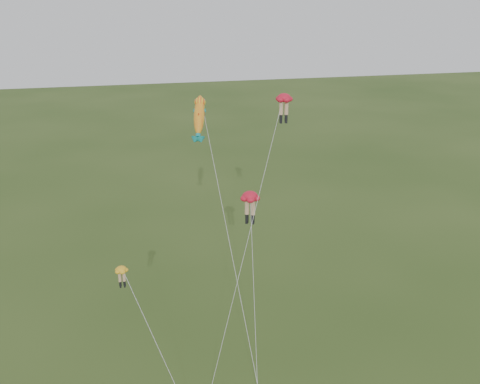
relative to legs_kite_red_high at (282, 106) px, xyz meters
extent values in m
ellipsoid|color=red|center=(0.16, 0.14, 0.61)|extent=(1.47, 1.47, 0.65)
cylinder|color=tan|center=(-0.04, 0.17, -0.17)|extent=(0.29, 0.29, 1.00)
cylinder|color=black|center=(-0.04, 0.17, -0.92)|extent=(0.23, 0.23, 0.50)
cube|color=black|center=(-0.04, 0.17, -1.24)|extent=(0.20, 0.31, 0.15)
cylinder|color=tan|center=(0.36, 0.12, -0.17)|extent=(0.29, 0.29, 1.00)
cylinder|color=black|center=(0.36, 0.12, -0.92)|extent=(0.23, 0.23, 0.50)
cube|color=black|center=(0.36, 0.12, -1.24)|extent=(0.20, 0.31, 0.15)
cylinder|color=silver|center=(-3.42, -3.09, -9.11)|extent=(7.20, 6.51, 20.08)
ellipsoid|color=red|center=(-2.44, -0.01, -6.90)|extent=(2.12, 2.12, 0.79)
cylinder|color=tan|center=(-2.66, 0.10, -7.82)|extent=(0.35, 0.35, 1.20)
cylinder|color=black|center=(-2.66, 0.10, -8.73)|extent=(0.27, 0.27, 0.60)
cube|color=black|center=(-2.66, 0.10, -9.11)|extent=(0.34, 0.40, 0.17)
cylinder|color=tan|center=(-2.23, -0.13, -7.82)|extent=(0.35, 0.35, 1.20)
cylinder|color=black|center=(-2.23, -0.13, -8.73)|extent=(0.27, 0.27, 0.60)
cube|color=black|center=(-2.23, -0.13, -9.11)|extent=(0.34, 0.40, 0.17)
cylinder|color=silver|center=(-3.15, -3.87, -12.83)|extent=(1.45, 7.74, 12.64)
ellipsoid|color=yellow|center=(-12.62, -3.52, -10.14)|extent=(0.99, 0.99, 0.48)
cylinder|color=tan|center=(-12.76, -3.51, -10.70)|extent=(0.21, 0.21, 0.73)
cylinder|color=black|center=(-12.76, -3.51, -11.25)|extent=(0.17, 0.17, 0.37)
cube|color=black|center=(-12.76, -3.51, -11.49)|extent=(0.13, 0.22, 0.11)
cylinder|color=tan|center=(-12.47, -3.52, -10.70)|extent=(0.21, 0.21, 0.73)
cylinder|color=black|center=(-12.47, -3.52, -11.25)|extent=(0.17, 0.17, 0.37)
cube|color=black|center=(-12.47, -3.52, -11.49)|extent=(0.13, 0.22, 0.11)
cylinder|color=silver|center=(-10.62, -7.08, -14.52)|extent=(4.03, 7.16, 9.25)
ellipsoid|color=yellow|center=(-5.94, 1.90, -0.74)|extent=(1.66, 3.00, 3.14)
sphere|color=yellow|center=(-5.94, 1.90, -0.74)|extent=(1.22, 1.47, 1.27)
cone|color=teal|center=(-5.94, 1.90, -0.74)|extent=(1.01, 1.36, 1.18)
cone|color=teal|center=(-5.94, 1.90, -0.74)|extent=(1.01, 1.36, 1.18)
cone|color=teal|center=(-5.94, 1.90, -0.74)|extent=(0.57, 0.76, 0.66)
cone|color=teal|center=(-5.94, 1.90, -0.74)|extent=(0.57, 0.76, 0.66)
cone|color=#D84216|center=(-5.94, 1.90, -0.74)|extent=(0.61, 0.76, 0.66)
cylinder|color=silver|center=(-4.96, -3.75, -9.94)|extent=(2.00, 11.34, 18.42)
camera|label=1|loc=(-12.59, -37.46, 7.60)|focal=40.00mm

